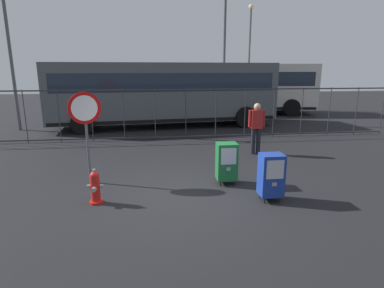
% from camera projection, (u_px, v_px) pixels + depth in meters
% --- Properties ---
extents(ground_plane, '(60.00, 60.00, 0.00)m').
position_uv_depth(ground_plane, '(185.00, 197.00, 6.89)').
color(ground_plane, black).
extents(fire_hydrant, '(0.33, 0.32, 0.75)m').
position_uv_depth(fire_hydrant, '(95.00, 187.00, 6.49)').
color(fire_hydrant, red).
rests_on(fire_hydrant, ground_plane).
extents(newspaper_box_primary, '(0.48, 0.42, 1.02)m').
position_uv_depth(newspaper_box_primary, '(271.00, 175.00, 6.59)').
color(newspaper_box_primary, black).
rests_on(newspaper_box_primary, ground_plane).
extents(newspaper_box_secondary, '(0.48, 0.42, 1.02)m').
position_uv_depth(newspaper_box_secondary, '(227.00, 161.00, 7.54)').
color(newspaper_box_secondary, black).
rests_on(newspaper_box_secondary, ground_plane).
extents(stop_sign, '(0.71, 0.31, 2.23)m').
position_uv_depth(stop_sign, '(86.00, 119.00, 7.36)').
color(stop_sign, '#4C4F54').
rests_on(stop_sign, ground_plane).
extents(pedestrian, '(0.55, 0.22, 1.67)m').
position_uv_depth(pedestrian, '(256.00, 126.00, 10.13)').
color(pedestrian, black).
rests_on(pedestrian, ground_plane).
extents(fence_barrier, '(18.03, 0.04, 2.00)m').
position_uv_depth(fence_barrier, '(170.00, 114.00, 12.22)').
color(fence_barrier, '#2D2D33').
rests_on(fence_barrier, ground_plane).
extents(bus_near, '(10.69, 3.57, 3.00)m').
position_uv_depth(bus_near, '(164.00, 91.00, 14.94)').
color(bus_near, '#4C5156').
rests_on(bus_near, ground_plane).
extents(bus_far, '(10.72, 3.72, 3.00)m').
position_uv_depth(bus_far, '(227.00, 86.00, 19.27)').
color(bus_far, beige).
rests_on(bus_far, ground_plane).
extents(street_light_near_left, '(0.32, 0.32, 6.83)m').
position_uv_depth(street_light_near_left, '(249.00, 50.00, 21.10)').
color(street_light_near_left, '#4C4F54').
rests_on(street_light_near_left, ground_plane).
extents(street_light_near_right, '(0.32, 0.32, 7.77)m').
position_uv_depth(street_light_near_right, '(225.00, 33.00, 15.55)').
color(street_light_near_right, '#4C4F54').
rests_on(street_light_near_right, ground_plane).
extents(street_light_far_left, '(0.32, 0.32, 7.28)m').
position_uv_depth(street_light_far_left, '(8.00, 33.00, 13.31)').
color(street_light_far_left, '#4C4F54').
rests_on(street_light_far_left, ground_plane).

